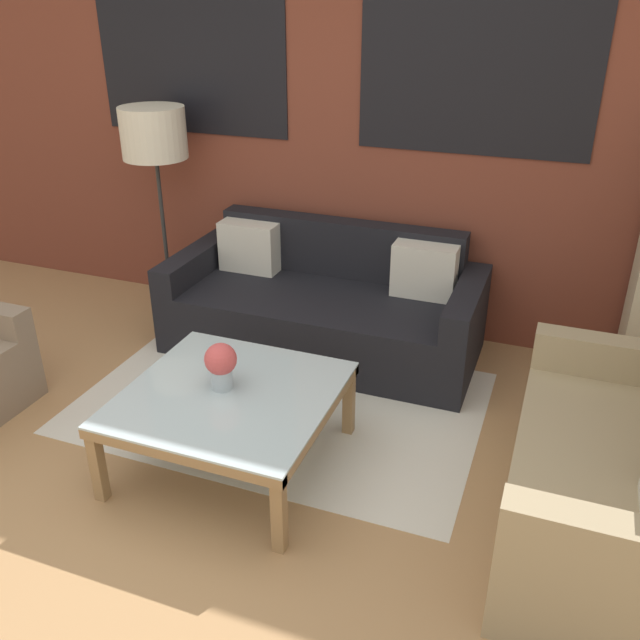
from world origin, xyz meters
name	(u,v)px	position (x,y,z in m)	size (l,w,h in m)	color
ground_plane	(132,535)	(0.00, 0.00, 0.00)	(16.00, 16.00, 0.00)	#AD7F51
wall_back_brick	(325,117)	(0.00, 2.44, 1.41)	(8.40, 0.09, 2.80)	brown
rug	(281,402)	(0.19, 1.21, 0.00)	(2.26, 1.52, 0.00)	silver
couch_dark	(325,308)	(0.18, 1.95, 0.28)	(2.00, 0.88, 0.78)	black
settee_vintage	(623,479)	(1.97, 0.75, 0.31)	(0.80, 1.48, 0.92)	tan
coffee_table	(230,402)	(0.19, 0.62, 0.36)	(0.99, 0.99, 0.42)	silver
floor_lamp	(154,139)	(-1.08, 2.06, 1.26)	(0.44, 0.44, 1.47)	#2D2D2D
flower_vase	(221,364)	(0.14, 0.64, 0.55)	(0.16, 0.16, 0.24)	#ADBCC6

